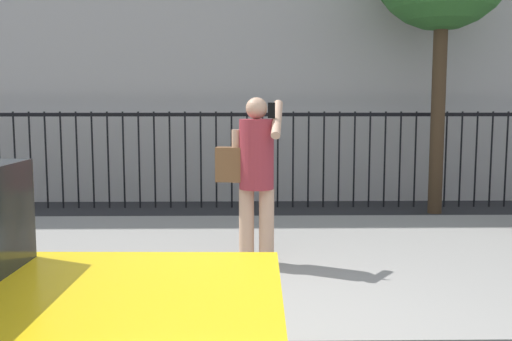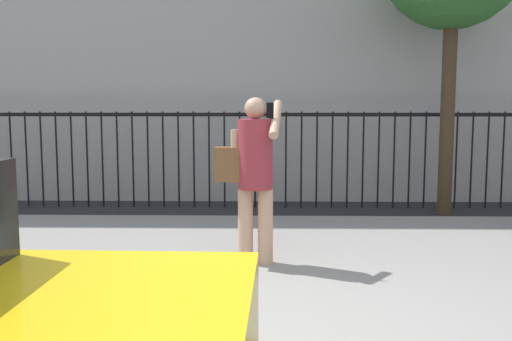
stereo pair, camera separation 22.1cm
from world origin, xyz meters
name	(u,v)px [view 2 (the right image)]	position (x,y,z in m)	size (l,w,h in m)	color
sidewalk	(260,263)	(0.00, 2.20, 0.07)	(28.00, 4.40, 0.15)	gray
iron_fence	(263,147)	(0.00, 5.90, 1.02)	(12.03, 0.04, 1.60)	black
pedestrian_on_phone	(253,168)	(-0.07, 1.94, 1.10)	(0.68, 0.49, 1.65)	tan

